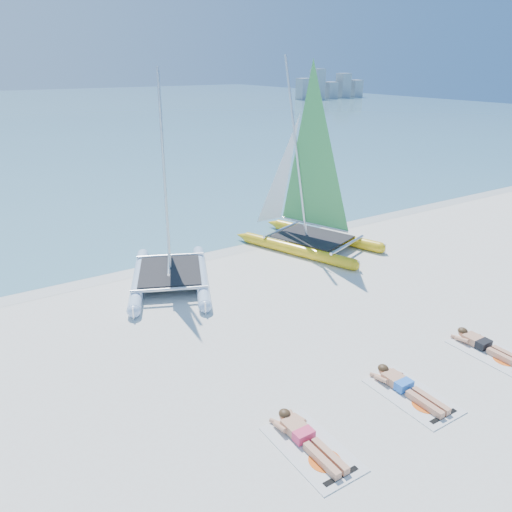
{
  "coord_description": "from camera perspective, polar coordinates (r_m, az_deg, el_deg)",
  "views": [
    {
      "loc": [
        -7.43,
        -9.21,
        6.29
      ],
      "look_at": [
        -0.75,
        1.2,
        1.44
      ],
      "focal_mm": 35.0,
      "sensor_mm": 36.0,
      "label": 1
    }
  ],
  "objects": [
    {
      "name": "sunbather_b",
      "position": [
        10.91,
        16.7,
        -14.08
      ],
      "size": [
        0.37,
        1.73,
        0.26
      ],
      "color": "tan",
      "rests_on": "towel_b"
    },
    {
      "name": "catamaran_yellow",
      "position": [
        17.76,
        5.29,
        7.74
      ],
      "size": [
        3.86,
        5.42,
        6.71
      ],
      "rotation": [
        0.0,
        0.0,
        0.34
      ],
      "color": "yellow",
      "rests_on": "ground"
    },
    {
      "name": "sunbather_c",
      "position": [
        12.94,
        24.71,
        -9.24
      ],
      "size": [
        0.37,
        1.73,
        0.26
      ],
      "color": "tan",
      "rests_on": "towel_c"
    },
    {
      "name": "catamaran_blue",
      "position": [
        14.81,
        -10.16,
        3.83
      ],
      "size": [
        3.93,
        5.16,
        6.36
      ],
      "rotation": [
        0.0,
        0.0,
        -0.42
      ],
      "color": "#AEC9E5",
      "rests_on": "ground"
    },
    {
      "name": "towel_b",
      "position": [
        10.87,
        17.42,
        -15.0
      ],
      "size": [
        1.0,
        1.85,
        0.02
      ],
      "primitive_type": "cube",
      "color": "silver",
      "rests_on": "ground"
    },
    {
      "name": "ground",
      "position": [
        13.4,
        5.5,
        -6.67
      ],
      "size": [
        140.0,
        140.0,
        0.0
      ],
      "primitive_type": "plane",
      "color": "silver",
      "rests_on": "ground"
    },
    {
      "name": "towel_a",
      "position": [
        9.34,
        6.38,
        -21.01
      ],
      "size": [
        1.0,
        1.85,
        0.02
      ],
      "primitive_type": "cube",
      "color": "silver",
      "rests_on": "ground"
    },
    {
      "name": "sunbather_a",
      "position": [
        9.37,
        5.63,
        -19.88
      ],
      "size": [
        0.37,
        1.73,
        0.26
      ],
      "color": "tan",
      "rests_on": "towel_a"
    },
    {
      "name": "distant_skyline",
      "position": [
        93.96,
        8.37,
        18.57
      ],
      "size": [
        14.0,
        2.0,
        5.0
      ],
      "color": "#949CA3",
      "rests_on": "ground"
    },
    {
      "name": "wet_sand_strip",
      "position": [
        17.64,
        -5.52,
        0.45
      ],
      "size": [
        140.0,
        1.4,
        0.01
      ],
      "primitive_type": "cube",
      "color": "beige",
      "rests_on": "ground"
    },
    {
      "name": "towel_c",
      "position": [
        12.91,
        25.35,
        -9.98
      ],
      "size": [
        1.0,
        1.85,
        0.02
      ],
      "primitive_type": "cube",
      "color": "silver",
      "rests_on": "ground"
    }
  ]
}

